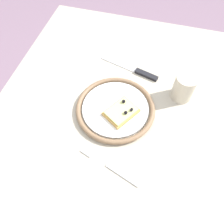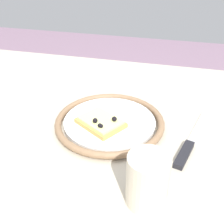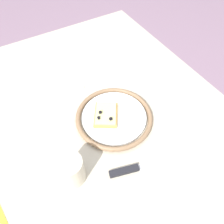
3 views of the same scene
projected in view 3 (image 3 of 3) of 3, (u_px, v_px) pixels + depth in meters
name	position (u px, v px, depth m)	size (l,w,h in m)	color
ground_plane	(106.00, 180.00, 1.34)	(6.00, 6.00, 0.00)	gray
dining_table	(102.00, 123.00, 0.84)	(1.14, 0.89, 0.71)	#BCB29E
plate	(114.00, 117.00, 0.75)	(0.27, 0.27, 0.02)	white
pizza_slice_near	(105.00, 115.00, 0.74)	(0.13, 0.12, 0.03)	tan
knife	(135.00, 168.00, 0.64)	(0.08, 0.24, 0.01)	silver
fork	(82.00, 87.00, 0.85)	(0.08, 0.20, 0.00)	silver
cup	(71.00, 170.00, 0.59)	(0.07, 0.07, 0.10)	beige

